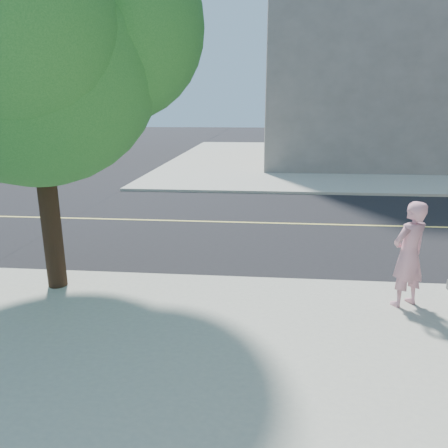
# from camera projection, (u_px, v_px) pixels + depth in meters

# --- Properties ---
(ground) EXTENTS (140.00, 140.00, 0.00)m
(ground) POSITION_uv_depth(u_px,v_px,m) (25.00, 274.00, 8.77)
(ground) COLOR black
(ground) RESTS_ON ground
(road_ew) EXTENTS (140.00, 9.00, 0.01)m
(road_ew) POSITION_uv_depth(u_px,v_px,m) (104.00, 219.00, 13.09)
(road_ew) COLOR black
(road_ew) RESTS_ON ground
(sidewalk_ne) EXTENTS (29.00, 25.00, 0.12)m
(sidewalk_ne) POSITION_uv_depth(u_px,v_px,m) (390.00, 159.00, 28.17)
(sidewalk_ne) COLOR #ACAD9C
(sidewalk_ne) RESTS_ON ground
(filler_ne) EXTENTS (18.00, 16.00, 14.00)m
(filler_ne) POSITION_uv_depth(u_px,v_px,m) (408.00, 47.00, 26.72)
(filler_ne) COLOR slate
(filler_ne) RESTS_ON sidewalk_ne
(man_on_phone) EXTENTS (0.79, 0.71, 1.81)m
(man_on_phone) POSITION_uv_depth(u_px,v_px,m) (409.00, 255.00, 6.91)
(man_on_phone) COLOR pink
(man_on_phone) RESTS_ON sidewalk_se
(street_tree) EXTENTS (5.28, 4.80, 7.01)m
(street_tree) POSITION_uv_depth(u_px,v_px,m) (36.00, 26.00, 6.72)
(street_tree) COLOR black
(street_tree) RESTS_ON sidewalk_se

